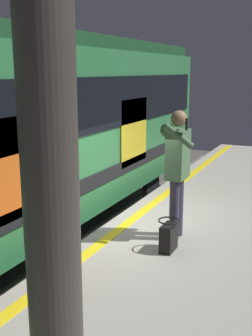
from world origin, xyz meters
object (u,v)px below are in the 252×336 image
(train_carriage, at_px, (6,127))
(station_column, at_px, (48,125))
(passenger, at_px, (177,164))
(handbag, at_px, (169,236))

(train_carriage, xyz_separation_m, station_column, (3.67, 3.51, 0.65))
(passenger, height_order, station_column, station_column)
(handbag, bearing_deg, station_column, 6.94)
(train_carriage, relative_size, passenger, 6.36)
(passenger, xyz_separation_m, handbag, (0.49, 0.07, -0.87))
(handbag, bearing_deg, passenger, -171.94)
(station_column, bearing_deg, train_carriage, -136.25)
(train_carriage, height_order, handbag, train_carriage)
(train_carriage, bearing_deg, passenger, 88.04)
(passenger, xyz_separation_m, station_column, (3.56, 0.44, 0.98))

